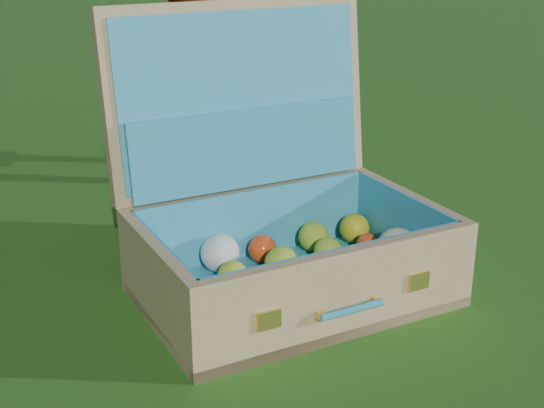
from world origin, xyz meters
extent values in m
plane|color=#215114|center=(0.00, 0.00, 0.00)|extent=(60.00, 60.00, 0.00)
sphere|color=#4468B2|center=(-0.39, 0.05, 0.04)|extent=(0.08, 0.08, 0.08)
cube|color=tan|center=(-0.17, 0.11, 0.01)|extent=(0.62, 0.43, 0.02)
cube|color=tan|center=(-0.18, -0.07, 0.09)|extent=(0.59, 0.06, 0.18)
cube|color=tan|center=(-0.16, 0.30, 0.09)|extent=(0.59, 0.06, 0.18)
cube|color=tan|center=(-0.45, 0.13, 0.09)|extent=(0.05, 0.35, 0.18)
cube|color=tan|center=(0.12, 0.09, 0.09)|extent=(0.05, 0.35, 0.18)
cube|color=teal|center=(-0.17, 0.11, 0.02)|extent=(0.57, 0.39, 0.01)
cube|color=teal|center=(-0.18, -0.06, 0.10)|extent=(0.55, 0.04, 0.16)
cube|color=teal|center=(-0.16, 0.29, 0.10)|extent=(0.55, 0.04, 0.16)
cube|color=teal|center=(-0.44, 0.13, 0.10)|extent=(0.03, 0.35, 0.16)
cube|color=teal|center=(0.10, 0.10, 0.10)|extent=(0.03, 0.35, 0.16)
cube|color=tan|center=(-0.15, 0.35, 0.37)|extent=(0.60, 0.13, 0.40)
cube|color=teal|center=(-0.15, 0.33, 0.37)|extent=(0.55, 0.09, 0.35)
cube|color=teal|center=(-0.15, 0.31, 0.26)|extent=(0.53, 0.08, 0.17)
cube|color=#F2C659|center=(-0.34, -0.08, 0.09)|extent=(0.04, 0.01, 0.03)
cube|color=#F2C659|center=(-0.02, -0.10, 0.09)|extent=(0.04, 0.01, 0.03)
cylinder|color=teal|center=(-0.18, -0.10, 0.07)|extent=(0.13, 0.02, 0.01)
cube|color=#F2C659|center=(-0.24, -0.09, 0.07)|extent=(0.01, 0.02, 0.01)
cube|color=#F2C659|center=(-0.12, -0.10, 0.07)|extent=(0.01, 0.02, 0.01)
sphere|color=red|center=(-0.40, 0.00, 0.05)|extent=(0.04, 0.04, 0.04)
sphere|color=gold|center=(-0.30, -0.01, 0.06)|extent=(0.07, 0.07, 0.07)
sphere|color=beige|center=(-0.17, -0.01, 0.06)|extent=(0.06, 0.06, 0.06)
sphere|color=silver|center=(-0.07, -0.03, 0.07)|extent=(0.09, 0.09, 0.09)
sphere|color=#0E1748|center=(0.04, -0.02, 0.07)|extent=(0.08, 0.08, 0.08)
sphere|color=red|center=(-0.40, 0.08, 0.05)|extent=(0.04, 0.04, 0.04)
sphere|color=#0E1748|center=(-0.27, 0.08, 0.06)|extent=(0.06, 0.06, 0.06)
sphere|color=#A7BF2E|center=(-0.18, 0.06, 0.06)|extent=(0.06, 0.06, 0.06)
sphere|color=#A7BF2E|center=(-0.05, 0.05, 0.06)|extent=(0.07, 0.07, 0.07)
sphere|color=beige|center=(0.06, 0.06, 0.07)|extent=(0.09, 0.09, 0.09)
sphere|color=red|center=(-0.40, 0.17, 0.06)|extent=(0.06, 0.06, 0.06)
sphere|color=#A7BF2E|center=(-0.28, 0.16, 0.06)|extent=(0.06, 0.06, 0.06)
sphere|color=#A7BF2E|center=(-0.17, 0.15, 0.06)|extent=(0.07, 0.07, 0.07)
sphere|color=#A7BF2E|center=(-0.05, 0.16, 0.06)|extent=(0.06, 0.06, 0.06)
sphere|color=red|center=(0.05, 0.15, 0.05)|extent=(0.05, 0.05, 0.05)
sphere|color=silver|center=(-0.37, 0.26, 0.06)|extent=(0.06, 0.06, 0.06)
sphere|color=silver|center=(-0.26, 0.25, 0.07)|extent=(0.08, 0.08, 0.08)
sphere|color=red|center=(-0.16, 0.24, 0.06)|extent=(0.06, 0.06, 0.06)
sphere|color=#A7BF2E|center=(-0.04, 0.23, 0.06)|extent=(0.07, 0.07, 0.07)
sphere|color=gold|center=(0.07, 0.22, 0.06)|extent=(0.07, 0.07, 0.07)
camera|label=1|loc=(-0.92, -1.04, 0.72)|focal=50.00mm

